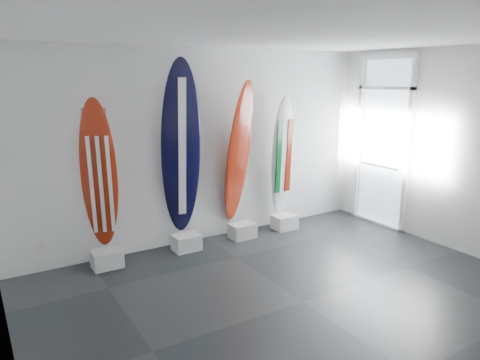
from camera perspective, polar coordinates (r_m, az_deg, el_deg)
floor at (r=5.50m, az=7.99°, el=-15.06°), size 6.00×6.00×0.00m
ceiling at (r=4.87m, az=9.17°, el=17.83°), size 6.00×6.00×0.00m
wall_back at (r=7.04m, az=-4.65°, el=4.23°), size 6.00×0.00×6.00m
wall_right at (r=7.25m, az=27.08°, el=3.08°), size 0.00×5.00×5.00m
display_block_usa at (r=6.55m, az=-16.51°, el=-9.57°), size 0.40×0.30×0.24m
surfboard_usa at (r=6.29m, az=-17.44°, el=0.56°), size 0.57×0.51×2.09m
display_block_navy at (r=6.91m, az=-6.80°, el=-7.86°), size 0.40×0.30×0.24m
surfboard_navy at (r=6.63m, az=-7.50°, el=3.94°), size 0.64×0.44×2.61m
display_block_swiss at (r=7.35m, az=0.29°, el=-6.45°), size 0.40×0.30×0.24m
surfboard_swiss at (r=7.11m, az=-0.12°, el=3.42°), size 0.64×0.60×2.30m
display_block_italy at (r=7.81m, az=5.66°, el=-5.31°), size 0.40×0.30×0.24m
surfboard_italy at (r=7.61m, az=5.40°, el=3.03°), size 0.47×0.22×2.03m
wall_outlet at (r=6.61m, az=-23.83°, el=-7.81°), size 0.09×0.02×0.13m
glass_door at (r=8.14m, az=17.64°, el=4.34°), size 0.12×1.16×2.85m
balcony at (r=9.34m, az=22.62°, el=-0.77°), size 2.80×2.20×1.20m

